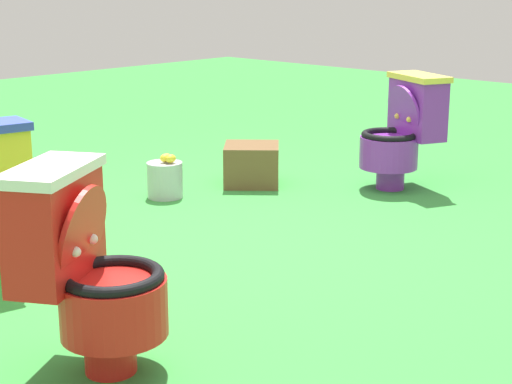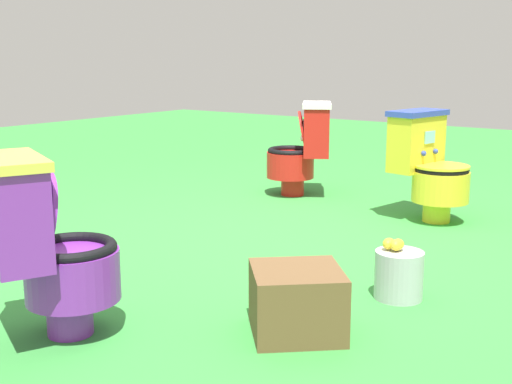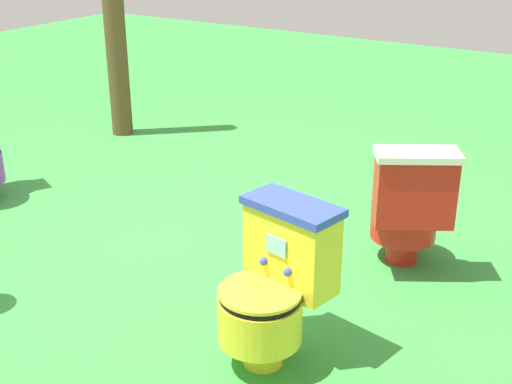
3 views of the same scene
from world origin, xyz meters
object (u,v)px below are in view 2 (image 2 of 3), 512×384
small_crate (297,301)px  lemon_bucket (399,273)px  toilet_yellow (430,165)px  toilet_red (302,148)px  toilet_purple (46,246)px

small_crate → lemon_bucket: (-0.60, 0.16, -0.02)m
small_crate → lemon_bucket: bearing=164.7°
toilet_yellow → small_crate: (2.10, 0.29, -0.24)m
toilet_red → small_crate: toilet_red is taller
lemon_bucket → toilet_yellow: bearing=-163.0°
toilet_purple → toilet_yellow: 2.74m
toilet_purple → toilet_yellow: same height
toilet_red → lemon_bucket: 2.32m
small_crate → lemon_bucket: size_ratio=1.27×
toilet_yellow → toilet_red: bearing=-88.5°
toilet_yellow → lemon_bucket: toilet_yellow is taller
toilet_purple → toilet_yellow: (-2.70, 0.46, -0.00)m
lemon_bucket → toilet_purple: bearing=-37.5°
toilet_yellow → lemon_bucket: 1.59m
toilet_red → toilet_yellow: 1.13m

